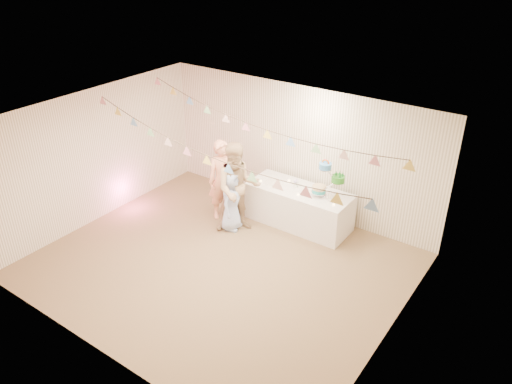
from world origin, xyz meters
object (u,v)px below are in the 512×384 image
Objects in this scene: person_adult_b at (238,188)px; person_child at (231,200)px; table at (299,207)px; cake_stand at (328,180)px; person_adult_a at (223,180)px.

person_child is at bearing 160.85° from person_adult_b.
person_child is at bearing -137.96° from table.
cake_stand is 0.39× the size of person_adult_b.
person_adult_a is at bearing -156.14° from table.
person_child is (-0.12, -0.05, -0.28)m from person_adult_b.
person_adult_b is at bearing -77.18° from person_child.
cake_stand is at bearing 5.19° from table.
cake_stand is at bearing -30.90° from person_adult_a.
person_adult_b reaches higher than person_child.
table is 1.14× the size of person_adult_b.
table is 1.33m from person_child.
person_adult_b is (0.52, -0.21, 0.07)m from person_adult_a.
table is 1.66× the size of person_child.
person_adult_b is at bearing -148.19° from cake_stand.
table is at bearing -60.21° from person_child.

